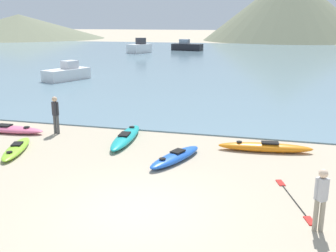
{
  "coord_description": "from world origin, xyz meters",
  "views": [
    {
      "loc": [
        3.18,
        -8.85,
        4.78
      ],
      "look_at": [
        -0.89,
        6.51,
        0.5
      ],
      "focal_mm": 42.0,
      "sensor_mm": 36.0,
      "label": 1
    }
  ],
  "objects": [
    {
      "name": "kayak_on_sand_5",
      "position": [
        -5.92,
        3.23,
        0.13
      ],
      "size": [
        1.49,
        2.85,
        0.29
      ],
      "color": "#8CCC2D",
      "rests_on": "ground_plane"
    },
    {
      "name": "far_hill_midleft",
      "position": [
        6.05,
        94.76,
        7.96
      ],
      "size": [
        41.13,
        41.13,
        15.92
      ],
      "primitive_type": "cone",
      "color": "#6B7056",
      "rests_on": "ground_plane"
    },
    {
      "name": "far_hill_left",
      "position": [
        -64.19,
        87.26,
        3.2
      ],
      "size": [
        45.87,
        45.87,
        6.4
      ],
      "primitive_type": "cone",
      "color": "#6B7056",
      "rests_on": "ground_plane"
    },
    {
      "name": "moored_boat_2",
      "position": [
        -10.51,
        54.86,
        0.68
      ],
      "size": [
        5.15,
        2.65,
        1.78
      ],
      "color": "black",
      "rests_on": "bay_water"
    },
    {
      "name": "loose_paddle",
      "position": [
        3.99,
        1.59,
        0.01
      ],
      "size": [
        0.97,
        2.71,
        0.03
      ],
      "color": "black",
      "rests_on": "ground_plane"
    },
    {
      "name": "bay_water",
      "position": [
        0.0,
        42.19,
        0.03
      ],
      "size": [
        160.0,
        70.0,
        0.06
      ],
      "primitive_type": "cube",
      "color": "slate",
      "rests_on": "ground_plane"
    },
    {
      "name": "kayak_on_sand_0",
      "position": [
        -7.9,
        5.44,
        0.15
      ],
      "size": [
        3.4,
        0.84,
        0.35
      ],
      "color": "#E5668C",
      "rests_on": "ground_plane"
    },
    {
      "name": "person_near_waterline",
      "position": [
        -5.72,
        5.82,
        0.94
      ],
      "size": [
        0.33,
        0.28,
        1.64
      ],
      "color": "#4C4C4C",
      "rests_on": "ground_plane"
    },
    {
      "name": "moored_boat_1",
      "position": [
        -16.27,
        47.86,
        0.83
      ],
      "size": [
        3.26,
        3.99,
        2.21
      ],
      "color": "white",
      "rests_on": "bay_water"
    },
    {
      "name": "ground_plane",
      "position": [
        0.0,
        0.0,
        0.0
      ],
      "size": [
        400.0,
        400.0,
        0.0
      ],
      "primitive_type": "plane",
      "color": "tan"
    },
    {
      "name": "moored_boat_0",
      "position": [
        -13.03,
        20.06,
        0.6
      ],
      "size": [
        2.88,
        4.16,
        1.54
      ],
      "color": "white",
      "rests_on": "bay_water"
    },
    {
      "name": "kayak_on_sand_1",
      "position": [
        -2.43,
        5.58,
        0.16
      ],
      "size": [
        1.02,
        3.65,
        0.37
      ],
      "color": "teal",
      "rests_on": "ground_plane"
    },
    {
      "name": "kayak_on_sand_2",
      "position": [
        0.11,
        3.79,
        0.15
      ],
      "size": [
        1.6,
        2.85,
        0.35
      ],
      "color": "blue",
      "rests_on": "ground_plane"
    },
    {
      "name": "kayak_on_sand_4",
      "position": [
        3.11,
        5.67,
        0.17
      ],
      "size": [
        3.54,
        0.96,
        0.38
      ],
      "color": "orange",
      "rests_on": "ground_plane"
    },
    {
      "name": "person_near_foreground",
      "position": [
        4.46,
        0.04,
        0.89
      ],
      "size": [
        0.31,
        0.28,
        1.55
      ],
      "color": "gray",
      "rests_on": "ground_plane"
    }
  ]
}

